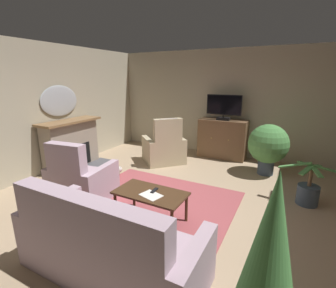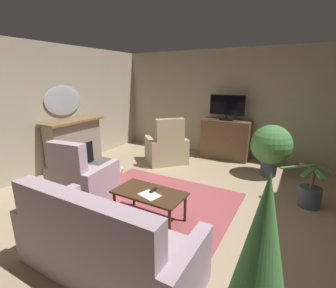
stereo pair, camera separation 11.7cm
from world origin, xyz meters
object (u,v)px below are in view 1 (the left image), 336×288
at_px(coffee_table, 150,195).
at_px(folded_newspaper, 151,195).
at_px(tv_remote, 154,191).
at_px(potted_plant_small_fern_corner, 308,192).
at_px(television, 224,107).
at_px(potted_plant_on_hearth_side, 269,257).
at_px(armchair_in_far_corner, 81,182).
at_px(wall_mirror_oval, 60,101).
at_px(potted_plant_tall_palm_by_window, 268,145).
at_px(tv_cabinet, 222,140).
at_px(cat, 115,173).
at_px(sofa_floral, 108,248).
at_px(fireplace, 72,146).

relative_size(coffee_table, folded_newspaper, 3.54).
bearing_deg(tv_remote, potted_plant_small_fern_corner, 123.32).
distance_m(television, potted_plant_on_hearth_side, 4.84).
xyz_separation_m(tv_remote, armchair_in_far_corner, (-1.44, -0.06, -0.14)).
relative_size(wall_mirror_oval, potted_plant_tall_palm_by_window, 0.88).
bearing_deg(coffee_table, tv_cabinet, 88.29).
bearing_deg(potted_plant_on_hearth_side, wall_mirror_oval, 155.53).
xyz_separation_m(tv_cabinet, cat, (-1.65, -2.45, -0.39)).
relative_size(wall_mirror_oval, tv_cabinet, 0.80).
distance_m(wall_mirror_oval, potted_plant_small_fern_corner, 5.37).
bearing_deg(potted_plant_small_fern_corner, sofa_floral, -124.99).
height_order(folded_newspaper, potted_plant_tall_palm_by_window, potted_plant_tall_palm_by_window).
bearing_deg(folded_newspaper, television, 104.71).
bearing_deg(television, wall_mirror_oval, -143.33).
bearing_deg(sofa_floral, television, 90.64).
xyz_separation_m(sofa_floral, potted_plant_on_hearth_side, (1.54, 0.01, 0.48)).
bearing_deg(cat, armchair_in_far_corner, -82.20).
xyz_separation_m(wall_mirror_oval, television, (3.18, 2.37, -0.20)).
height_order(tv_cabinet, potted_plant_tall_palm_by_window, potted_plant_tall_palm_by_window).
relative_size(potted_plant_tall_palm_by_window, potted_plant_on_hearth_side, 0.75).
relative_size(coffee_table, cat, 1.62).
xyz_separation_m(tv_cabinet, tv_remote, (-0.07, -3.44, -0.01)).
distance_m(sofa_floral, potted_plant_small_fern_corner, 3.38).
relative_size(folded_newspaper, potted_plant_small_fern_corner, 0.30).
bearing_deg(potted_plant_tall_palm_by_window, tv_cabinet, 148.84).
relative_size(wall_mirror_oval, potted_plant_on_hearth_side, 0.65).
relative_size(tv_cabinet, television, 1.39).
distance_m(tv_cabinet, armchair_in_far_corner, 3.81).
bearing_deg(television, sofa_floral, -89.36).
bearing_deg(potted_plant_tall_palm_by_window, cat, -148.84).
height_order(armchair_in_far_corner, potted_plant_tall_palm_by_window, potted_plant_tall_palm_by_window).
bearing_deg(wall_mirror_oval, folded_newspaper, -20.23).
bearing_deg(folded_newspaper, fireplace, 173.56).
relative_size(fireplace, television, 1.70).
height_order(tv_cabinet, tv_remote, tv_cabinet).
distance_m(tv_remote, sofa_floral, 1.17).
height_order(coffee_table, tv_remote, tv_remote).
bearing_deg(tv_remote, fireplace, -114.32).
xyz_separation_m(fireplace, coffee_table, (2.82, -1.07, -0.13)).
bearing_deg(sofa_floral, tv_remote, 95.90).
bearing_deg(potted_plant_small_fern_corner, folded_newspaper, -139.34).
distance_m(armchair_in_far_corner, potted_plant_small_fern_corner, 3.87).
bearing_deg(fireplace, potted_plant_tall_palm_by_window, 22.33).
xyz_separation_m(wall_mirror_oval, potted_plant_on_hearth_side, (4.77, -2.17, -0.74)).
bearing_deg(fireplace, television, 38.94).
distance_m(tv_cabinet, potted_plant_small_fern_corner, 2.72).
bearing_deg(folded_newspaper, armchair_in_far_corner, -167.60).
relative_size(potted_plant_on_hearth_side, cat, 2.30).
distance_m(wall_mirror_oval, sofa_floral, 4.08).
bearing_deg(cat, coffee_table, -34.04).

